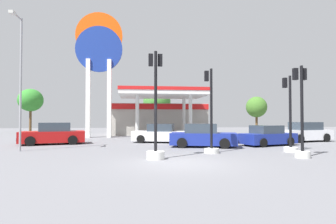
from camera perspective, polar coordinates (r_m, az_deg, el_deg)
The scene contains 16 objects.
ground_plane at distance 11.72m, azimuth 2.18°, elevation -10.64°, with size 90.00×90.00×0.00m, color slate.
gas_station at distance 32.23m, azimuth -2.19°, elevation -1.00°, with size 11.15×12.49×4.70m.
station_pole_sign at distance 28.55m, azimuth -14.24°, elevation 11.09°, with size 4.62×0.56×12.53m.
car_0 at distance 20.37m, azimuth 20.15°, elevation -4.80°, with size 4.25×2.73×1.41m.
car_1 at distance 21.74m, azimuth -22.93°, elevation -4.34°, with size 4.75×2.85×1.59m.
car_2 at distance 21.59m, azimuth -1.83°, elevation -4.62°, with size 4.41×2.75×1.47m.
car_3 at distance 18.30m, azimuth 7.33°, elevation -5.08°, with size 4.64×2.90×1.55m.
car_5 at distance 25.09m, azimuth 26.62°, elevation -3.89°, with size 4.76×2.84×1.60m.
traffic_signal_0 at distance 15.13m, azimuth 8.95°, elevation -3.71°, with size 0.83×0.83×4.63m.
traffic_signal_1 at distance 12.68m, azimuth -2.62°, elevation -3.29°, with size 0.83×0.83×5.03m.
traffic_signal_2 at distance 16.86m, azimuth 24.13°, elevation -3.41°, with size 0.75×0.75×4.31m.
traffic_signal_3 at distance 14.63m, azimuth 26.16°, elevation -2.36°, with size 0.70×0.71×4.44m.
tree_0 at distance 40.71m, azimuth -26.81°, elevation 2.20°, with size 3.20×3.20×5.85m.
tree_1 at distance 39.13m, azimuth -2.33°, elevation 2.19°, with size 3.92×3.92×6.38m.
tree_2 at distance 43.01m, azimuth 18.02°, elevation 0.98°, with size 3.08×3.08×5.18m.
corner_streetlamp at distance 17.97m, azimuth -28.64°, elevation 7.47°, with size 0.24×1.48×7.76m.
Camera 1 is at (-1.84, -11.42, 1.88)m, focal length 29.13 mm.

